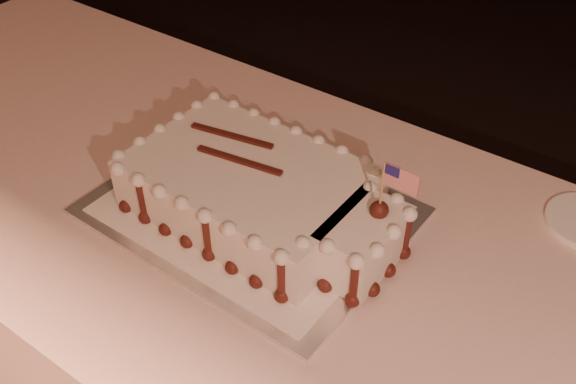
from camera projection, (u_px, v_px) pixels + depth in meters
The scene contains 4 objects.
banquet_table at pixel (304, 371), 1.30m from camera, with size 2.40×0.80×0.75m, color beige.
cake_board at pixel (250, 211), 1.10m from camera, with size 0.51×0.38×0.01m, color silver.
doily at pixel (250, 209), 1.10m from camera, with size 0.46×0.35×0.00m, color white.
sheet_cake at pixel (262, 194), 1.06m from camera, with size 0.49×0.29×0.19m.
Camera 1 is at (0.41, -0.03, 1.49)m, focal length 40.00 mm.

